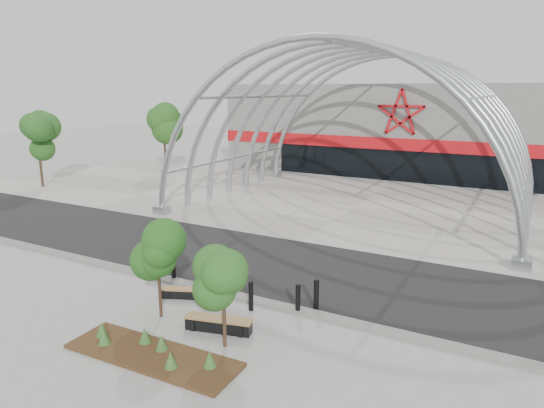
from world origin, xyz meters
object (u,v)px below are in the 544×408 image
(bench_0, at_px, (185,293))
(bench_1, at_px, (219,325))
(street_tree_0, at_px, (157,249))
(street_tree_1, at_px, (223,271))
(bollard_2, at_px, (251,296))

(bench_0, xyz_separation_m, bench_1, (2.54, -1.50, 0.04))
(street_tree_0, relative_size, street_tree_1, 1.00)
(street_tree_0, xyz_separation_m, bench_1, (2.31, 0.10, -2.18))
(bench_1, bearing_deg, bench_0, 149.48)
(bench_1, relative_size, bollard_2, 2.11)
(bench_1, bearing_deg, street_tree_0, -177.62)
(street_tree_1, distance_m, bollard_2, 3.16)
(street_tree_0, height_order, bench_1, street_tree_0)
(street_tree_1, relative_size, bollard_2, 3.13)
(bench_0, bearing_deg, street_tree_0, -81.91)
(street_tree_0, height_order, bollard_2, street_tree_0)
(street_tree_0, bearing_deg, bench_0, 98.09)
(bench_0, distance_m, bollard_2, 2.71)
(street_tree_1, distance_m, bench_1, 2.40)
(bench_0, xyz_separation_m, bollard_2, (2.67, 0.29, 0.35))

